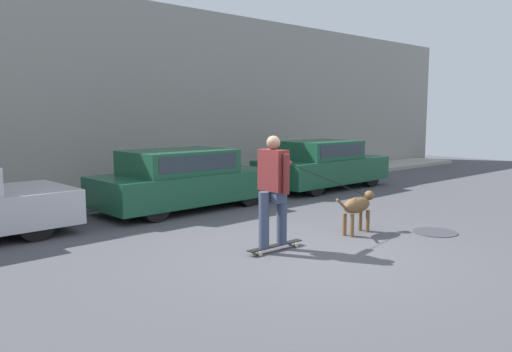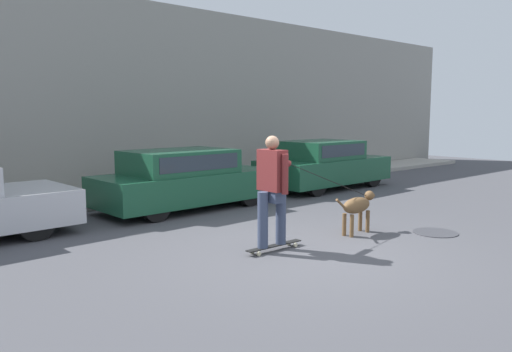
{
  "view_description": "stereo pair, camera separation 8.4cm",
  "coord_description": "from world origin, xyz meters",
  "px_view_note": "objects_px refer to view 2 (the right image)",
  "views": [
    {
      "loc": [
        -5.43,
        -5.15,
        2.1
      ],
      "look_at": [
        0.71,
        1.76,
        0.95
      ],
      "focal_mm": 35.0,
      "sensor_mm": 36.0,
      "label": 1
    },
    {
      "loc": [
        -5.36,
        -5.2,
        2.1
      ],
      "look_at": [
        0.71,
        1.76,
        0.95
      ],
      "focal_mm": 35.0,
      "sensor_mm": 36.0,
      "label": 2
    }
  ],
  "objects_px": {
    "dog": "(358,206)",
    "skateboarder": "(273,186)",
    "fire_hydrant": "(349,167)",
    "parked_car_1": "(184,180)",
    "parked_car_2": "(323,165)"
  },
  "relations": [
    {
      "from": "parked_car_1",
      "to": "parked_car_2",
      "type": "bearing_deg",
      "value": -2.02
    },
    {
      "from": "dog",
      "to": "skateboarder",
      "type": "relative_size",
      "value": 0.42
    },
    {
      "from": "skateboarder",
      "to": "fire_hydrant",
      "type": "distance_m",
      "value": 9.04
    },
    {
      "from": "dog",
      "to": "fire_hydrant",
      "type": "distance_m",
      "value": 7.56
    },
    {
      "from": "parked_car_2",
      "to": "dog",
      "type": "bearing_deg",
      "value": -134.01
    },
    {
      "from": "parked_car_1",
      "to": "fire_hydrant",
      "type": "bearing_deg",
      "value": 4.74
    },
    {
      "from": "parked_car_2",
      "to": "dog",
      "type": "relative_size",
      "value": 3.49
    },
    {
      "from": "parked_car_2",
      "to": "fire_hydrant",
      "type": "bearing_deg",
      "value": 18.69
    },
    {
      "from": "parked_car_1",
      "to": "skateboarder",
      "type": "xyz_separation_m",
      "value": [
        -0.88,
        -3.84,
        0.36
      ]
    },
    {
      "from": "parked_car_2",
      "to": "fire_hydrant",
      "type": "height_order",
      "value": "parked_car_2"
    },
    {
      "from": "skateboarder",
      "to": "fire_hydrant",
      "type": "xyz_separation_m",
      "value": [
        7.73,
        4.65,
        -0.6
      ]
    },
    {
      "from": "fire_hydrant",
      "to": "skateboarder",
      "type": "bearing_deg",
      "value": -148.99
    },
    {
      "from": "parked_car_1",
      "to": "fire_hydrant",
      "type": "relative_size",
      "value": 5.27
    },
    {
      "from": "parked_car_2",
      "to": "dog",
      "type": "distance_m",
      "value": 5.41
    },
    {
      "from": "parked_car_1",
      "to": "dog",
      "type": "height_order",
      "value": "parked_car_1"
    }
  ]
}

